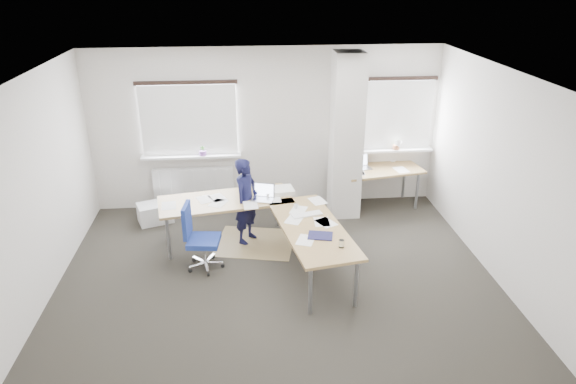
{
  "coord_description": "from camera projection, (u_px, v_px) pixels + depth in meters",
  "views": [
    {
      "loc": [
        -0.42,
        -6.05,
        3.98
      ],
      "look_at": [
        0.23,
        0.9,
        0.9
      ],
      "focal_mm": 32.0,
      "sensor_mm": 36.0,
      "label": 1
    }
  ],
  "objects": [
    {
      "name": "desk_side",
      "position": [
        381.0,
        171.0,
        9.01
      ],
      "size": [
        1.5,
        0.93,
        1.22
      ],
      "rotation": [
        0.0,
        0.0,
        0.17
      ],
      "color": "olive",
      "rests_on": "ground"
    },
    {
      "name": "room_shell",
      "position": [
        287.0,
        148.0,
        6.88
      ],
      "size": [
        6.04,
        5.04,
        2.82
      ],
      "color": "beige",
      "rests_on": "ground"
    },
    {
      "name": "desk_main",
      "position": [
        269.0,
        214.0,
        7.43
      ],
      "size": [
        2.82,
        2.63,
        0.96
      ],
      "rotation": [
        0.0,
        0.0,
        0.17
      ],
      "color": "olive",
      "rests_on": "ground"
    },
    {
      "name": "ground",
      "position": [
        277.0,
        278.0,
        7.15
      ],
      "size": [
        6.0,
        6.0,
        0.0
      ],
      "primitive_type": "plane",
      "color": "black",
      "rests_on": "ground"
    },
    {
      "name": "task_chair",
      "position": [
        202.0,
        251.0,
        7.28
      ],
      "size": [
        0.54,
        0.54,
        0.99
      ],
      "rotation": [
        0.0,
        0.0,
        -0.12
      ],
      "color": "navy",
      "rests_on": "ground"
    },
    {
      "name": "person",
      "position": [
        246.0,
        201.0,
        7.86
      ],
      "size": [
        0.54,
        0.6,
        1.36
      ],
      "primitive_type": "imported",
      "rotation": [
        0.0,
        0.0,
        1.01
      ],
      "color": "black",
      "rests_on": "ground"
    },
    {
      "name": "floor_mat",
      "position": [
        255.0,
        243.0,
        8.05
      ],
      "size": [
        1.37,
        1.22,
        0.01
      ],
      "primitive_type": "cube",
      "rotation": [
        0.0,
        0.0,
        -0.21
      ],
      "color": "olive",
      "rests_on": "ground"
    },
    {
      "name": "white_crate",
      "position": [
        155.0,
        213.0,
        8.66
      ],
      "size": [
        0.64,
        0.55,
        0.33
      ],
      "primitive_type": "cube",
      "rotation": [
        0.0,
        0.0,
        0.35
      ],
      "color": "white",
      "rests_on": "ground"
    }
  ]
}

